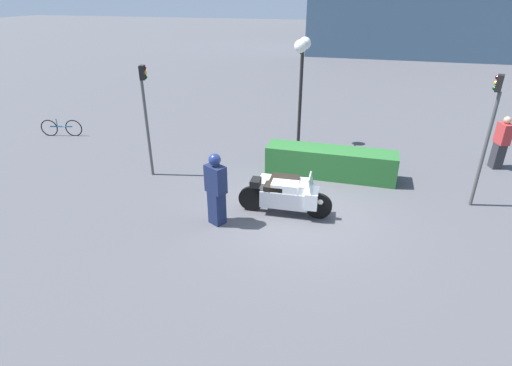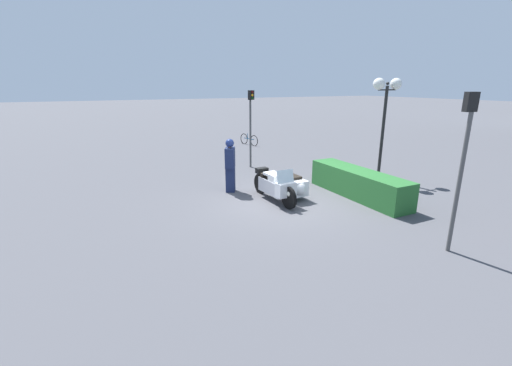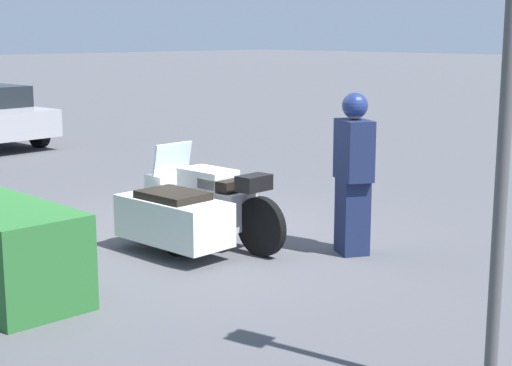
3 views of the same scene
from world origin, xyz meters
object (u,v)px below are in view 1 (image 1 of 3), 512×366
Objects in this scene: hedge_bush_curbside at (330,163)px; twin_lamp_post at (302,58)px; pedestrian_bystander at (501,143)px; bicycle_parked at (61,128)px; officer_rider at (216,188)px; traffic_light_far at (146,106)px; traffic_light_near at (490,124)px; police_motorcycle at (288,192)px.

hedge_bush_curbside is 3.93m from twin_lamp_post.
pedestrian_bystander is 1.07× the size of bicycle_parked.
traffic_light_far reaches higher than officer_rider.
traffic_light_near is at bearing 141.83° from officer_rider.
bicycle_parked is at bearing -171.92° from twin_lamp_post.
hedge_bush_curbside is at bearing 174.69° from officer_rider.
twin_lamp_post is at bearing 120.85° from hedge_bush_curbside.
hedge_bush_curbside is 10.93m from bicycle_parked.
twin_lamp_post reaches higher than pedestrian_bystander.
pedestrian_bystander is (6.12, 4.55, 0.40)m from police_motorcycle.
police_motorcycle is at bearing -159.55° from pedestrian_bystander.
traffic_light_near is at bearing -129.74° from pedestrian_bystander.
twin_lamp_post reaches higher than hedge_bush_curbside.
police_motorcycle is 0.61× the size of hedge_bush_curbside.
police_motorcycle is 10.59m from bicycle_parked.
police_motorcycle is at bearing -28.62° from traffic_light_far.
police_motorcycle is at bearing 33.31° from traffic_light_near.
pedestrian_bystander is at bearing -97.83° from traffic_light_near.
twin_lamp_post is at bearing 27.20° from traffic_light_far.
pedestrian_bystander is (7.67, 5.78, -0.11)m from officer_rider.
officer_rider is at bearing 39.14° from traffic_light_near.
traffic_light_near is 2.15× the size of bicycle_parked.
officer_rider is at bearing -123.73° from hedge_bush_curbside.
twin_lamp_post is 6.35m from traffic_light_near.
officer_rider reaches higher than pedestrian_bystander.
officer_rider is 0.55× the size of traffic_light_far.
police_motorcycle is 0.72× the size of traffic_light_far.
traffic_light_near is 1.03× the size of traffic_light_far.
officer_rider is 0.48× the size of twin_lamp_post.
hedge_bush_curbside is (2.43, 3.63, -0.54)m from officer_rider.
traffic_light_far is (-3.01, 2.23, 1.25)m from officer_rider.
officer_rider is at bearing -159.20° from pedestrian_bystander.
twin_lamp_post is 5.61m from traffic_light_far.
traffic_light_far is at bearing -98.13° from officer_rider.
twin_lamp_post reaches higher than traffic_light_far.
twin_lamp_post is at bearing 94.08° from police_motorcycle.
traffic_light_far is 2.08× the size of bicycle_parked.
officer_rider is 3.95m from traffic_light_far.
police_motorcycle is 0.70× the size of traffic_light_near.
twin_lamp_post is (-0.56, 4.80, 2.75)m from police_motorcycle.
police_motorcycle is 1.50× the size of bicycle_parked.
hedge_bush_curbside is 2.44× the size of bicycle_parked.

